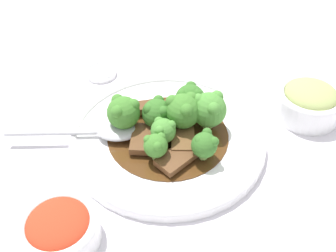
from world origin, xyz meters
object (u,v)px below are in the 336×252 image
Objects in this scene: serving_spoon at (109,131)px; broccoli_floret_3 at (183,110)px; broccoli_floret_6 at (156,145)px; main_plate at (168,137)px; beef_strip_3 at (144,139)px; broccoli_floret_1 at (206,143)px; broccoli_floret_4 at (190,99)px; broccoli_floret_5 at (123,112)px; side_bowl_appetizer at (309,101)px; beef_strip_2 at (146,107)px; beef_strip_4 at (171,113)px; side_bowl_kimchi at (59,228)px; beef_strip_1 at (185,139)px; sauce_dish at (101,72)px; broccoli_floret_0 at (209,109)px; broccoli_floret_7 at (158,112)px; broccoli_floret_2 at (163,130)px; beef_strip_0 at (176,158)px.

broccoli_floret_3 is at bearing -37.71° from serving_spoon.
main_plate is at bearing 27.03° from broccoli_floret_6.
broccoli_floret_1 is at bearing -62.78° from beef_strip_3.
broccoli_floret_5 is (-0.10, 0.05, 0.00)m from broccoli_floret_4.
side_bowl_appetizer reaches higher than serving_spoon.
beef_strip_4 is at bearing -64.18° from beef_strip_2.
broccoli_floret_4 is 0.91× the size of broccoli_floret_5.
serving_spoon is at bearing 100.55° from broccoli_floret_6.
side_bowl_kimchi reaches higher than beef_strip_4.
broccoli_floret_1 is at bearing -70.81° from broccoli_floret_5.
broccoli_floret_6 is 0.39× the size of side_bowl_appetizer.
beef_strip_3 is (-0.04, 0.05, -0.00)m from beef_strip_1.
broccoli_floret_5 is (-0.05, 0.13, 0.01)m from broccoli_floret_1.
sauce_dish is (0.10, 0.16, -0.02)m from serving_spoon.
broccoli_floret_5 reaches higher than beef_strip_3.
broccoli_floret_3 reaches higher than broccoli_floret_0.
beef_strip_1 and beef_strip_3 have the same top height.
broccoli_floret_7 is 0.81× the size of sauce_dish.
beef_strip_4 is 0.11m from serving_spoon.
broccoli_floret_2 is (-0.05, -0.04, 0.02)m from beef_strip_4.
sauce_dish is at bearing 64.99° from broccoli_floret_5.
main_plate is 0.04m from beef_strip_1.
broccoli_floret_5 is (-0.07, 0.06, -0.00)m from broccoli_floret_3.
broccoli_floret_7 is (-0.03, -0.00, 0.02)m from beef_strip_4.
broccoli_floret_7 is at bearing 85.73° from main_plate.
broccoli_floret_2 reaches higher than beef_strip_0.
broccoli_floret_2 is 1.04× the size of broccoli_floret_6.
beef_strip_2 is at bearing 68.12° from beef_strip_0.
broccoli_floret_0 reaches higher than broccoli_floret_7.
broccoli_floret_4 is 0.31× the size of serving_spoon.
broccoli_floret_3 is at bearing -55.07° from broccoli_floret_7.
side_bowl_kimchi is at bearing -178.24° from broccoli_floret_6.
side_bowl_kimchi is at bearing -171.68° from broccoli_floret_4.
beef_strip_4 is at bearing 149.66° from broccoli_floret_4.
beef_strip_4 is at bearing 49.67° from beef_strip_0.
broccoli_floret_0 is (0.09, 0.02, 0.03)m from beef_strip_0.
broccoli_floret_3 reaches higher than beef_strip_0.
beef_strip_2 is 1.22× the size of broccoli_floret_1.
broccoli_floret_5 is at bearing 106.35° from broccoli_floret_2.
broccoli_floret_7 is (-0.06, 0.01, -0.00)m from broccoli_floret_4.
beef_strip_2 is at bearing 130.22° from broccoli_floret_4.
broccoli_floret_2 is at bearing 112.14° from broccoli_floret_1.
broccoli_floret_6 is 0.28m from side_bowl_appetizer.
broccoli_floret_2 reaches higher than beef_strip_4.
broccoli_floret_5 is at bearing 135.47° from broccoli_floret_3.
beef_strip_2 is (0.01, 0.10, 0.00)m from beef_strip_1.
broccoli_floret_5 is at bearing 91.07° from beef_strip_3.
side_bowl_kimchi is at bearing -135.23° from sauce_dish.
beef_strip_0 is at bearing -55.28° from broccoli_floret_6.
sauce_dish is (-0.18, 0.35, -0.02)m from side_bowl_appetizer.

